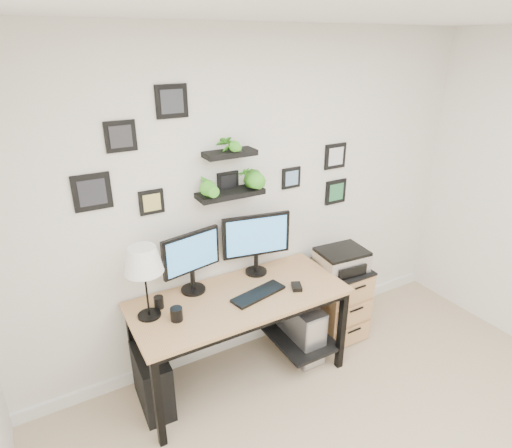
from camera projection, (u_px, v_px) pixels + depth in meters
room at (260, 332)px, 3.88m from camera, size 4.00×4.00×4.00m
desk at (242, 306)px, 3.24m from camera, size 1.60×0.70×0.75m
monitor_left at (192, 258)px, 3.10m from camera, size 0.46×0.22×0.48m
monitor_right at (256, 239)px, 3.34m from camera, size 0.54×0.20×0.51m
keyboard at (258, 294)px, 3.15m from camera, size 0.45×0.23×0.02m
mouse at (297, 287)px, 3.23m from camera, size 0.11×0.13×0.03m
table_lamp at (143, 262)px, 2.75m from camera, size 0.26×0.26×0.52m
mug at (177, 314)px, 2.86m from camera, size 0.08×0.08×0.09m
pen_cup at (159, 302)px, 2.99m from camera, size 0.07×0.07×0.09m
pc_tower_black at (153, 380)px, 3.08m from camera, size 0.22×0.46×0.45m
pc_tower_grey at (300, 328)px, 3.61m from camera, size 0.22×0.49×0.48m
file_cabinet at (336, 299)px, 3.85m from camera, size 0.43×0.53×0.67m
printer at (342, 260)px, 3.64m from camera, size 0.42×0.35×0.18m
wall_decor at (230, 168)px, 3.07m from camera, size 2.23×0.18×1.08m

